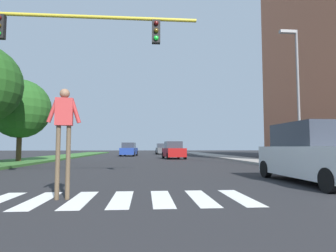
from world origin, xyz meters
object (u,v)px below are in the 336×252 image
Objects in this scene: sedan_midblock at (174,151)px; street_lamp_right at (296,84)px; tree_far at (20,109)px; pedestrian_performer at (64,125)px; sedan_far_horizon at (162,149)px; suv_crossing at (315,154)px; sedan_distant at (129,150)px.

street_lamp_right is at bearing -68.15° from sedan_midblock.
tree_far is 14.10m from sedan_midblock.
sedan_far_horizon is (4.62, 39.47, -0.86)m from pedestrian_performer.
street_lamp_right is at bearing -80.06° from sedan_far_horizon.
suv_crossing is 37.27m from sedan_far_horizon.
street_lamp_right is 24.87m from sedan_distant.
tree_far reaches higher than sedan_distant.
sedan_distant and sedan_far_horizon have the same top height.
pedestrian_performer is 0.56× the size of sedan_far_horizon.
sedan_distant is (-7.56, 28.22, -0.13)m from suv_crossing.
sedan_far_horizon is (-0.06, 17.75, 0.00)m from sedan_midblock.
sedan_midblock is (4.68, 21.72, -0.86)m from pedestrian_performer.
suv_crossing is (7.35, 2.29, -0.73)m from pedestrian_performer.
sedan_distant is at bearing 90.40° from pedestrian_performer.
street_lamp_right reaches higher than sedan_midblock.
pedestrian_performer is 0.56× the size of sedan_distant.
sedan_distant is (-0.21, 30.51, -0.86)m from pedestrian_performer.
street_lamp_right is at bearing 65.03° from suv_crossing.
tree_far is 17.29m from sedan_distant.
street_lamp_right reaches higher than pedestrian_performer.
sedan_midblock is 17.75m from sedan_far_horizon.
tree_far is 0.80× the size of street_lamp_right.
pedestrian_performer is at bearing -140.93° from street_lamp_right.
tree_far is 2.41× the size of pedestrian_performer.
tree_far is at bearing 138.97° from suv_crossing.
tree_far is at bearing -116.17° from sedan_far_horizon.
sedan_distant is 10.17m from sedan_far_horizon.
sedan_distant is (7.15, 15.42, -3.18)m from tree_far.
sedan_midblock is at bearing -89.81° from sedan_far_horizon.
tree_far reaches higher than sedan_midblock.
street_lamp_right is at bearing 39.07° from pedestrian_performer.
suv_crossing is 29.21m from sedan_distant.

